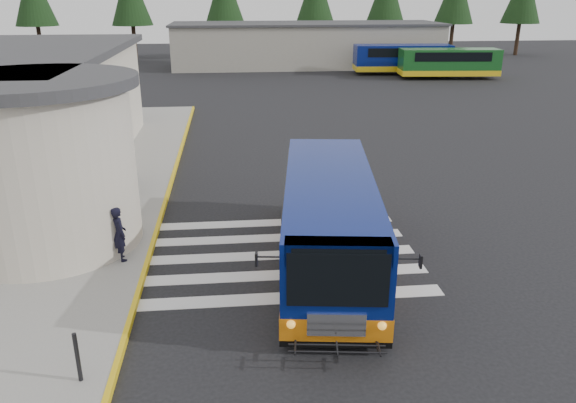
{
  "coord_description": "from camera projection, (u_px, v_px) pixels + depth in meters",
  "views": [
    {
      "loc": [
        -1.59,
        -15.21,
        7.06
      ],
      "look_at": [
        -0.11,
        -0.5,
        1.52
      ],
      "focal_mm": 35.0,
      "sensor_mm": 36.0,
      "label": 1
    }
  ],
  "objects": [
    {
      "name": "depot_building",
      "position": [
        306.0,
        45.0,
        55.74
      ],
      "size": [
        26.4,
        8.4,
        4.2
      ],
      "color": "gray",
      "rests_on": "ground"
    },
    {
      "name": "far_bus_a",
      "position": [
        402.0,
        58.0,
        50.55
      ],
      "size": [
        8.78,
        2.94,
        2.23
      ],
      "rotation": [
        0.0,
        0.0,
        1.51
      ],
      "color": "#08155D",
      "rests_on": "ground"
    },
    {
      "name": "far_bus_b",
      "position": [
        449.0,
        62.0,
        47.93
      ],
      "size": [
        8.51,
        2.99,
        2.16
      ],
      "rotation": [
        0.0,
        0.0,
        1.49
      ],
      "color": "#15501C",
      "rests_on": "ground"
    },
    {
      "name": "bollard",
      "position": [
        78.0,
        357.0,
        10.46
      ],
      "size": [
        0.08,
        0.08,
        1.03
      ],
      "primitive_type": "cylinder",
      "color": "black",
      "rests_on": "sidewalk"
    },
    {
      "name": "crosswalk",
      "position": [
        275.0,
        255.0,
        16.0
      ],
      "size": [
        8.0,
        5.35,
        0.01
      ],
      "color": "silver",
      "rests_on": "ground"
    },
    {
      "name": "pedestrian_b",
      "position": [
        73.0,
        220.0,
        15.75
      ],
      "size": [
        1.05,
        1.09,
        1.76
      ],
      "primitive_type": "imported",
      "rotation": [
        0.0,
        0.0,
        -0.91
      ],
      "color": "black",
      "rests_on": "sidewalk"
    },
    {
      "name": "sidewalk",
      "position": [
        23.0,
        204.0,
        19.65
      ],
      "size": [
        10.0,
        34.0,
        0.15
      ],
      "primitive_type": "cube",
      "color": "gray",
      "rests_on": "ground"
    },
    {
      "name": "pedestrian_a",
      "position": [
        119.0,
        234.0,
        15.16
      ],
      "size": [
        0.59,
        0.67,
        1.53
      ],
      "primitive_type": "imported",
      "rotation": [
        0.0,
        0.0,
        2.07
      ],
      "color": "black",
      "rests_on": "sidewalk"
    },
    {
      "name": "transit_bus",
      "position": [
        329.0,
        225.0,
        14.97
      ],
      "size": [
        3.82,
        9.14,
        2.52
      ],
      "rotation": [
        0.0,
        0.0,
        -0.13
      ],
      "color": "navy",
      "rests_on": "ground"
    },
    {
      "name": "ground",
      "position": [
        290.0,
        243.0,
        16.8
      ],
      "size": [
        140.0,
        140.0,
        0.0
      ],
      "primitive_type": "plane",
      "color": "black",
      "rests_on": "ground"
    },
    {
      "name": "curb_strip",
      "position": [
        166.0,
        199.0,
        20.11
      ],
      "size": [
        0.12,
        34.0,
        0.16
      ],
      "primitive_type": "cube",
      "color": "yellow",
      "rests_on": "ground"
    }
  ]
}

